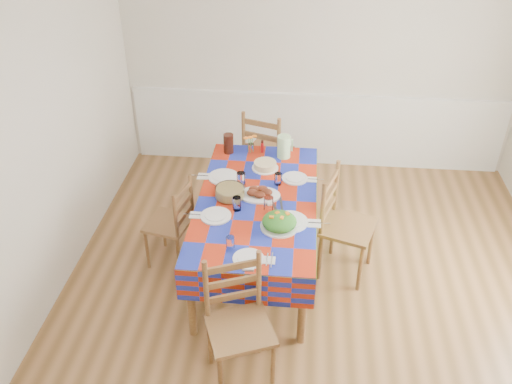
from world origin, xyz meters
TOP-DOWN VIEW (x-y plane):
  - room at (0.00, 0.00)m, footprint 4.58×5.08m
  - wainscot at (0.00, 2.48)m, footprint 4.41×0.06m
  - dining_table at (-0.53, 0.49)m, footprint 1.05×1.95m
  - setting_near_head at (-0.56, -0.28)m, footprint 0.39×0.26m
  - setting_left_near at (-0.79, 0.24)m, footprint 0.48×0.28m
  - setting_left_far at (-0.81, 0.77)m, footprint 0.53×0.31m
  - setting_right_near at (-0.28, 0.23)m, footprint 0.56×0.33m
  - setting_right_far at (-0.26, 0.82)m, footprint 0.45×0.26m
  - meat_platter at (-0.51, 0.54)m, footprint 0.38×0.27m
  - salad_platter at (-0.31, 0.11)m, footprint 0.31×0.31m
  - pasta_bowl at (-0.77, 0.50)m, footprint 0.26×0.26m
  - cake at (-0.50, 1.02)m, footprint 0.25×0.25m
  - serving_utensils at (-0.33, 0.37)m, footprint 0.15×0.34m
  - flower_vase at (-0.67, 1.30)m, footprint 0.13×0.11m
  - hot_sauce at (-0.55, 1.34)m, footprint 0.03×0.03m
  - green_pitcher at (-0.33, 1.26)m, footprint 0.13×0.13m
  - tea_pitcher at (-0.89, 1.30)m, footprint 0.10×0.10m
  - name_card at (-0.50, -0.44)m, footprint 0.09×0.03m
  - chair_near at (-0.54, -0.74)m, footprint 0.58×0.57m
  - chair_far at (-0.54, 1.72)m, footprint 0.58×0.57m
  - chair_left at (-1.31, 0.48)m, footprint 0.46×0.47m
  - chair_right at (0.25, 0.51)m, footprint 0.56×0.58m

SIDE VIEW (x-z plane):
  - chair_left at x=-1.31m, z-range -0.01..0.89m
  - wainscot at x=0.00m, z-range 0.03..0.95m
  - chair_near at x=-0.54m, z-range -0.01..1.01m
  - chair_right at x=0.25m, z-range -0.01..1.03m
  - chair_far at x=-0.54m, z-range -0.01..1.05m
  - dining_table at x=-0.53m, z-range 0.30..1.06m
  - serving_utensils at x=-0.33m, z-range 0.76..0.77m
  - name_card at x=-0.50m, z-range 0.76..0.78m
  - setting_near_head at x=-0.56m, z-range 0.73..0.84m
  - setting_right_far at x=-0.26m, z-range 0.73..0.84m
  - setting_left_near at x=-0.79m, z-range 0.73..0.85m
  - meat_platter at x=-0.51m, z-range 0.75..0.83m
  - setting_left_far at x=-0.81m, z-range 0.72..0.86m
  - setting_right_near at x=-0.28m, z-range 0.72..0.86m
  - cake at x=-0.50m, z-range 0.76..0.83m
  - pasta_bowl at x=-0.77m, z-range 0.76..0.86m
  - salad_platter at x=-0.31m, z-range 0.74..0.88m
  - hot_sauce at x=-0.55m, z-range 0.76..0.89m
  - flower_vase at x=-0.67m, z-range 0.74..0.95m
  - tea_pitcher at x=-0.89m, z-range 0.76..0.96m
  - green_pitcher at x=-0.33m, z-range 0.76..0.99m
  - room at x=0.00m, z-range -0.04..2.74m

